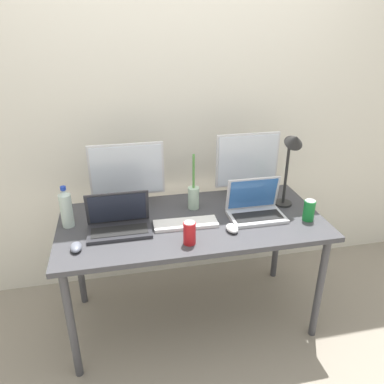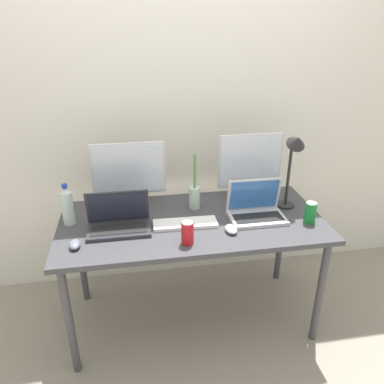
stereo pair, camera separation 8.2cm
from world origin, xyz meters
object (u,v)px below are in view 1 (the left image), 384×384
Objects in this scene: mouse_by_laptop at (232,228)px; desk_lamp at (292,156)px; work_desk at (192,230)px; water_bottle at (66,208)px; monitor_left at (127,175)px; soda_can_near_keyboard at (190,233)px; keyboard_main at (186,224)px; soda_can_by_laptop at (309,210)px; bamboo_vase at (194,196)px; laptop_secondary at (255,208)px; laptop_silver at (119,222)px; mouse_by_keyboard at (76,247)px; monitor_center at (247,165)px.

desk_lamp is (0.42, 0.21, 0.32)m from mouse_by_laptop.
work_desk is 3.09× the size of desk_lamp.
monitor_left is at bearing 25.42° from water_bottle.
water_bottle is at bearing 153.14° from soda_can_near_keyboard.
keyboard_main is 2.90× the size of soda_can_by_laptop.
laptop_secondary is at bearing -27.42° from bamboo_vase.
soda_can_by_laptop is at bearing -24.85° from bamboo_vase.
work_desk is 12.24× the size of soda_can_by_laptop.
laptop_silver is 0.70× the size of desk_lamp.
monitor_left is 3.55× the size of soda_can_near_keyboard.
water_bottle is at bearing -174.53° from bamboo_vase.
water_bottle is at bearing 170.04° from keyboard_main.
mouse_by_keyboard is at bearing 174.42° from soda_can_near_keyboard.
laptop_secondary is 0.38m from bamboo_vase.
work_desk is at bearing -176.52° from desk_lamp.
mouse_by_keyboard is 1.32m from desk_lamp.
monitor_left reaches higher than soda_can_by_laptop.
soda_can_by_laptop is at bearing -11.98° from work_desk.
monitor_center reaches higher than mouse_by_keyboard.
water_bottle is (-1.08, 0.10, 0.06)m from laptop_secondary.
monitor_center is (0.76, 0.00, 0.00)m from monitor_left.
laptop_secondary is at bearing 26.22° from soda_can_near_keyboard.
laptop_silver is (-0.84, -0.28, -0.17)m from monitor_center.
monitor_left is 0.99m from desk_lamp.
laptop_silver is at bearing -176.16° from desk_lamp.
monitor_center is at bearing 30.90° from work_desk.
mouse_by_keyboard is 0.29m from water_bottle.
soda_can_near_keyboard is 0.25× the size of desk_lamp.
soda_can_by_laptop is (1.09, -0.11, 0.01)m from laptop_silver.
mouse_by_laptop is at bearing -24.38° from keyboard_main.
mouse_by_keyboard is (-0.22, -0.16, -0.03)m from laptop_silver.
laptop_secondary is (0.80, 0.01, 0.00)m from laptop_silver.
monitor_left is 1.82× the size of water_bottle.
soda_can_by_laptop reaches higher than keyboard_main.
soda_can_near_keyboard is at bearing -171.88° from soda_can_by_laptop.
mouse_by_keyboard is 0.58m from soda_can_near_keyboard.
soda_can_near_keyboard is at bearing -134.22° from monitor_center.
laptop_silver is at bearing -158.71° from bamboo_vase.
work_desk is 4.38× the size of bamboo_vase.
desk_lamp is (1.25, 0.23, 0.32)m from mouse_by_keyboard.
monitor_center reaches higher than keyboard_main.
laptop_silver is 2.76× the size of soda_can_near_keyboard.
water_bottle is 0.70× the size of bamboo_vase.
monitor_center is 0.41m from bamboo_vase.
soda_can_by_laptop is at bearing -0.21° from mouse_by_keyboard.
desk_lamp is at bearing 22.73° from soda_can_near_keyboard.
keyboard_main is 0.68m from water_bottle.
water_bottle reaches higher than mouse_by_laptop.
soda_can_near_keyboard is at bearing -167.30° from mouse_by_laptop.
laptop_secondary is at bearing -20.55° from monitor_left.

